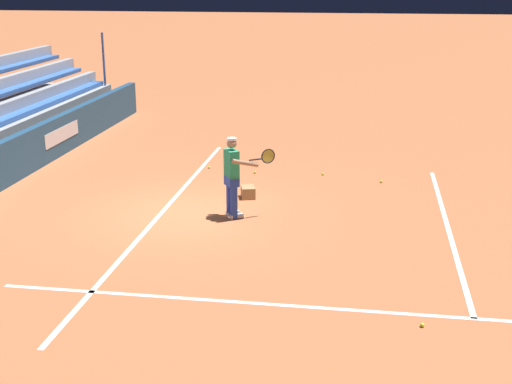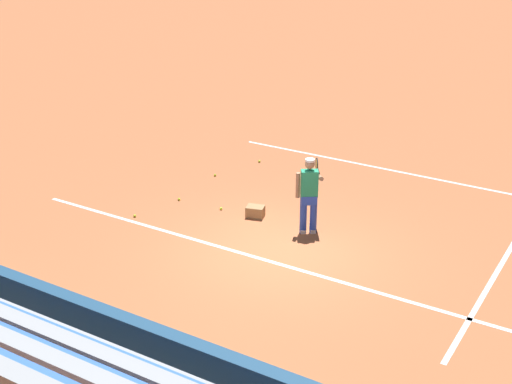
{
  "view_description": "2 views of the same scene",
  "coord_description": "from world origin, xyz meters",
  "px_view_note": "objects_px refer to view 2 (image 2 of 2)",
  "views": [
    {
      "loc": [
        14.1,
        3.79,
        4.95
      ],
      "look_at": [
        0.52,
        1.63,
        0.7
      ],
      "focal_mm": 50.0,
      "sensor_mm": 36.0,
      "label": 1
    },
    {
      "loc": [
        6.35,
        -11.48,
        6.99
      ],
      "look_at": [
        -0.65,
        0.14,
        1.13
      ],
      "focal_mm": 50.0,
      "sensor_mm": 36.0,
      "label": 2
    }
  ],
  "objects_px": {
    "tennis_player": "(309,195)",
    "tennis_ball_midcourt": "(221,209)",
    "tennis_ball_on_baseline": "(259,161)",
    "tennis_ball_near_player": "(135,216)",
    "tennis_ball_by_box": "(215,175)",
    "tennis_ball_toward_net": "(179,199)",
    "ball_box_cardboard": "(255,212)"
  },
  "relations": [
    {
      "from": "tennis_ball_near_player",
      "to": "tennis_ball_on_baseline",
      "type": "bearing_deg",
      "value": 81.72
    },
    {
      "from": "ball_box_cardboard",
      "to": "tennis_ball_by_box",
      "type": "bearing_deg",
      "value": 144.17
    },
    {
      "from": "tennis_player",
      "to": "tennis_ball_on_baseline",
      "type": "distance_m",
      "value": 4.47
    },
    {
      "from": "tennis_player",
      "to": "tennis_ball_toward_net",
      "type": "distance_m",
      "value": 3.55
    },
    {
      "from": "ball_box_cardboard",
      "to": "tennis_ball_by_box",
      "type": "xyz_separation_m",
      "value": [
        -2.17,
        1.57,
        -0.1
      ]
    },
    {
      "from": "tennis_ball_midcourt",
      "to": "tennis_ball_near_player",
      "type": "height_order",
      "value": "same"
    },
    {
      "from": "tennis_player",
      "to": "tennis_ball_near_player",
      "type": "distance_m",
      "value": 4.08
    },
    {
      "from": "tennis_ball_midcourt",
      "to": "tennis_ball_near_player",
      "type": "bearing_deg",
      "value": -137.54
    },
    {
      "from": "tennis_player",
      "to": "tennis_ball_midcourt",
      "type": "height_order",
      "value": "tennis_player"
    },
    {
      "from": "tennis_ball_midcourt",
      "to": "tennis_player",
      "type": "bearing_deg",
      "value": 0.45
    },
    {
      "from": "tennis_ball_midcourt",
      "to": "tennis_ball_near_player",
      "type": "xyz_separation_m",
      "value": [
        -1.47,
        -1.35,
        0.0
      ]
    },
    {
      "from": "tennis_ball_on_baseline",
      "to": "tennis_ball_midcourt",
      "type": "bearing_deg",
      "value": -75.31
    },
    {
      "from": "tennis_ball_on_baseline",
      "to": "tennis_ball_toward_net",
      "type": "xyz_separation_m",
      "value": [
        -0.34,
        -3.2,
        0.0
      ]
    },
    {
      "from": "tennis_ball_by_box",
      "to": "tennis_ball_near_player",
      "type": "bearing_deg",
      "value": -93.43
    },
    {
      "from": "tennis_ball_near_player",
      "to": "tennis_ball_midcourt",
      "type": "bearing_deg",
      "value": 42.46
    },
    {
      "from": "tennis_ball_on_baseline",
      "to": "tennis_ball_by_box",
      "type": "xyz_separation_m",
      "value": [
        -0.47,
        -1.47,
        0.0
      ]
    },
    {
      "from": "tennis_ball_by_box",
      "to": "tennis_ball_on_baseline",
      "type": "bearing_deg",
      "value": 72.18
    },
    {
      "from": "tennis_ball_on_baseline",
      "to": "tennis_player",
      "type": "bearing_deg",
      "value": -45.18
    },
    {
      "from": "ball_box_cardboard",
      "to": "tennis_ball_near_player",
      "type": "bearing_deg",
      "value": -148.49
    },
    {
      "from": "tennis_ball_on_baseline",
      "to": "tennis_ball_near_player",
      "type": "height_order",
      "value": "same"
    },
    {
      "from": "tennis_player",
      "to": "tennis_ball_near_player",
      "type": "height_order",
      "value": "tennis_player"
    },
    {
      "from": "ball_box_cardboard",
      "to": "tennis_ball_near_player",
      "type": "height_order",
      "value": "ball_box_cardboard"
    },
    {
      "from": "tennis_player",
      "to": "tennis_ball_by_box",
      "type": "xyz_separation_m",
      "value": [
        -3.57,
        1.65,
        -0.86
      ]
    },
    {
      "from": "tennis_player",
      "to": "tennis_ball_midcourt",
      "type": "distance_m",
      "value": 2.43
    },
    {
      "from": "tennis_ball_on_baseline",
      "to": "tennis_ball_near_player",
      "type": "distance_m",
      "value": 4.53
    },
    {
      "from": "ball_box_cardboard",
      "to": "tennis_ball_by_box",
      "type": "relative_size",
      "value": 6.06
    },
    {
      "from": "tennis_ball_on_baseline",
      "to": "tennis_ball_by_box",
      "type": "relative_size",
      "value": 1.0
    },
    {
      "from": "ball_box_cardboard",
      "to": "tennis_ball_midcourt",
      "type": "height_order",
      "value": "ball_box_cardboard"
    },
    {
      "from": "tennis_ball_on_baseline",
      "to": "tennis_ball_by_box",
      "type": "distance_m",
      "value": 1.54
    },
    {
      "from": "tennis_player",
      "to": "ball_box_cardboard",
      "type": "relative_size",
      "value": 4.29
    },
    {
      "from": "tennis_ball_toward_net",
      "to": "tennis_ball_on_baseline",
      "type": "bearing_deg",
      "value": 83.87
    },
    {
      "from": "ball_box_cardboard",
      "to": "tennis_ball_on_baseline",
      "type": "bearing_deg",
      "value": 119.26
    }
  ]
}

